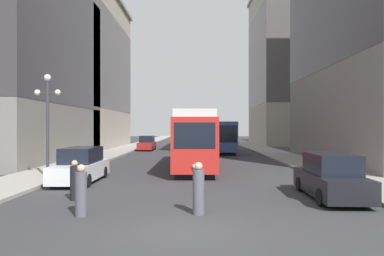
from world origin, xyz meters
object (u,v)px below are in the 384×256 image
(parked_car_right_far, at_px, (330,177))
(transit_bus, at_px, (222,135))
(parked_car_left_near, at_px, (81,166))
(parked_car_left_mid, at_px, (147,144))
(streetcar, at_px, (195,138))
(pedestrian_on_sidewalk, at_px, (199,190))
(lamp_post_left_near, at_px, (48,110))
(pedestrian_crossing_far, at_px, (81,192))
(pedestrian_crossing_near, at_px, (75,182))

(parked_car_right_far, bearing_deg, transit_bus, -82.50)
(transit_bus, distance_m, parked_car_left_near, 23.63)
(parked_car_left_near, height_order, parked_car_left_mid, same)
(streetcar, xyz_separation_m, parked_car_left_near, (-6.00, -6.51, -1.26))
(parked_car_left_near, xyz_separation_m, pedestrian_on_sidewalk, (6.15, -6.74, -0.04))
(transit_bus, relative_size, parked_car_left_mid, 2.57)
(streetcar, height_order, pedestrian_on_sidewalk, streetcar)
(streetcar, height_order, lamp_post_left_near, lamp_post_left_near)
(transit_bus, xyz_separation_m, pedestrian_crossing_far, (-6.72, -28.82, -1.16))
(pedestrian_crossing_near, distance_m, pedestrian_crossing_far, 2.69)
(streetcar, relative_size, parked_car_left_mid, 2.95)
(transit_bus, relative_size, lamp_post_left_near, 1.98)
(pedestrian_crossing_far, bearing_deg, streetcar, -108.82)
(lamp_post_left_near, bearing_deg, parked_car_left_mid, 85.57)
(parked_car_right_far, height_order, pedestrian_crossing_near, parked_car_right_far)
(pedestrian_crossing_near, distance_m, lamp_post_left_near, 6.56)
(parked_car_right_far, bearing_deg, streetcar, -60.41)
(pedestrian_crossing_far, distance_m, pedestrian_on_sidewalk, 3.83)
(streetcar, bearing_deg, pedestrian_crossing_far, -105.09)
(parked_car_right_far, relative_size, pedestrian_crossing_near, 3.04)
(parked_car_left_near, distance_m, parked_car_right_far, 12.22)
(streetcar, xyz_separation_m, parked_car_left_mid, (-6.00, 18.32, -1.26))
(pedestrian_crossing_far, height_order, lamp_post_left_near, lamp_post_left_near)
(parked_car_left_near, height_order, lamp_post_left_near, lamp_post_left_near)
(parked_car_right_far, bearing_deg, lamp_post_left_near, -16.08)
(transit_bus, bearing_deg, parked_car_left_near, -112.09)
(streetcar, relative_size, transit_bus, 1.15)
(streetcar, height_order, parked_car_right_far, streetcar)
(parked_car_left_mid, bearing_deg, pedestrian_on_sidewalk, -77.88)
(transit_bus, bearing_deg, pedestrian_crossing_far, -102.68)
(parked_car_right_far, xyz_separation_m, pedestrian_crossing_far, (-9.20, -2.95, -0.06))
(pedestrian_crossing_near, bearing_deg, pedestrian_on_sidewalk, 129.74)
(parked_car_left_mid, xyz_separation_m, parked_car_right_far, (11.53, -28.90, 0.00))
(pedestrian_crossing_near, bearing_deg, parked_car_right_far, 156.57)
(pedestrian_crossing_near, xyz_separation_m, pedestrian_on_sidewalk, (4.89, -2.19, 0.07))
(parked_car_left_near, relative_size, pedestrian_crossing_near, 3.15)
(transit_bus, height_order, pedestrian_crossing_near, transit_bus)
(parked_car_left_near, distance_m, pedestrian_crossing_far, 7.39)
(parked_car_left_near, bearing_deg, pedestrian_crossing_far, -71.75)
(transit_bus, height_order, lamp_post_left_near, lamp_post_left_near)
(parked_car_left_near, distance_m, pedestrian_crossing_near, 4.72)
(transit_bus, distance_m, pedestrian_crossing_near, 27.51)
(parked_car_left_near, bearing_deg, parked_car_left_mid, 89.89)
(pedestrian_crossing_far, bearing_deg, transit_bus, -106.74)
(parked_car_left_mid, bearing_deg, parked_car_right_far, -67.15)
(streetcar, relative_size, parked_car_right_far, 2.64)
(streetcar, height_order, parked_car_left_near, streetcar)
(transit_bus, height_order, pedestrian_on_sidewalk, transit_bus)
(streetcar, relative_size, pedestrian_crossing_near, 8.02)
(transit_bus, xyz_separation_m, pedestrian_crossing_near, (-7.79, -26.35, -1.21))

